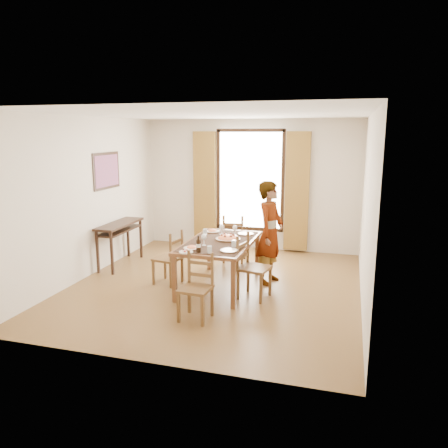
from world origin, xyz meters
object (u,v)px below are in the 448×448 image
(man, at_px, (270,233))
(console_table, at_px, (120,229))
(pasta_platter, at_px, (228,237))
(dining_table, at_px, (220,245))

(man, bearing_deg, console_table, 98.29)
(console_table, distance_m, pasta_platter, 2.27)
(pasta_platter, bearing_deg, dining_table, -134.75)
(dining_table, distance_m, man, 0.86)
(console_table, distance_m, dining_table, 2.19)
(console_table, xyz_separation_m, man, (2.83, -0.18, 0.15))
(console_table, xyz_separation_m, dining_table, (2.11, -0.62, 0.01))
(console_table, relative_size, pasta_platter, 3.00)
(man, height_order, pasta_platter, man)
(dining_table, bearing_deg, pasta_platter, 45.25)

